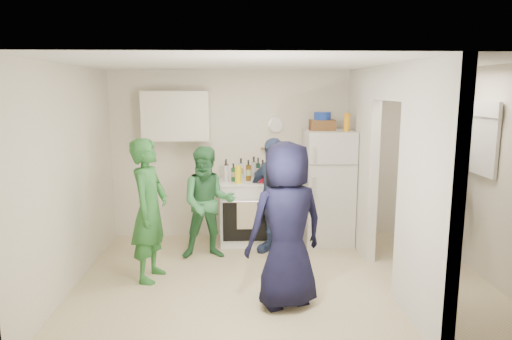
{
  "coord_description": "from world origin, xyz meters",
  "views": [
    {
      "loc": [
        -0.52,
        -5.09,
        2.22
      ],
      "look_at": [
        -0.3,
        0.4,
        1.25
      ],
      "focal_mm": 32.0,
      "sensor_mm": 36.0,
      "label": 1
    }
  ],
  "objects": [
    {
      "name": "yellow_cup_stack_top",
      "position": [
        1.01,
        1.24,
        1.77
      ],
      "size": [
        0.09,
        0.09,
        0.25
      ],
      "primitive_type": "cylinder",
      "color": "#F7A014",
      "rests_on": "fridge"
    },
    {
      "name": "person_green_center",
      "position": [
        -0.92,
        0.77,
        0.75
      ],
      "size": [
        0.78,
        0.63,
        1.5
      ],
      "primitive_type": "imported",
      "rotation": [
        0.0,
        0.0,
        0.09
      ],
      "color": "#398349",
      "rests_on": "floor"
    },
    {
      "name": "nook_window_frame",
      "position": [
        2.36,
        0.2,
        1.65
      ],
      "size": [
        0.04,
        0.76,
        0.86
      ],
      "primitive_type": "cube",
      "color": "white",
      "rests_on": "wall_right"
    },
    {
      "name": "spice_shelf",
      "position": [
        0.0,
        1.65,
        1.35
      ],
      "size": [
        0.35,
        0.08,
        0.03
      ],
      "primitive_type": "cube",
      "color": "olive",
      "rests_on": "wall_back"
    },
    {
      "name": "yellow_cup_stack_stove",
      "position": [
        -0.52,
        1.15,
        1.05
      ],
      "size": [
        0.09,
        0.09,
        0.25
      ],
      "primitive_type": "cylinder",
      "color": "yellow",
      "rests_on": "stove"
    },
    {
      "name": "bottle_a",
      "position": [
        -0.69,
        1.49,
        1.08
      ],
      "size": [
        0.06,
        0.06,
        0.29
      ],
      "primitive_type": "cylinder",
      "color": "brown",
      "rests_on": "stove"
    },
    {
      "name": "bottle_b",
      "position": [
        -0.59,
        1.3,
        1.06
      ],
      "size": [
        0.06,
        0.06,
        0.26
      ],
      "primitive_type": "cylinder",
      "color": "#1B5229",
      "rests_on": "stove"
    },
    {
      "name": "bottle_d",
      "position": [
        -0.37,
        1.34,
        1.08
      ],
      "size": [
        0.07,
        0.07,
        0.3
      ],
      "primitive_type": "cylinder",
      "color": "#5C3E10",
      "rests_on": "stove"
    },
    {
      "name": "blue_bowl",
      "position": [
        0.69,
        1.39,
        1.85
      ],
      "size": [
        0.24,
        0.24,
        0.11
      ],
      "primitive_type": "cylinder",
      "color": "#163297",
      "rests_on": "wicker_basket"
    },
    {
      "name": "wall_clock",
      "position": [
        0.05,
        1.68,
        1.7
      ],
      "size": [
        0.22,
        0.02,
        0.22
      ],
      "primitive_type": "cylinder",
      "rotation": [
        1.57,
        0.0,
        0.0
      ],
      "color": "white",
      "rests_on": "wall_back"
    },
    {
      "name": "bottle_h",
      "position": [
        -0.69,
        1.27,
        1.09
      ],
      "size": [
        0.07,
        0.07,
        0.31
      ],
      "primitive_type": "cylinder",
      "color": "#B2B4BE",
      "rests_on": "stove"
    },
    {
      "name": "floor",
      "position": [
        0.0,
        0.0,
        0.0
      ],
      "size": [
        4.8,
        4.8,
        0.0
      ],
      "primitive_type": "plane",
      "color": "beige",
      "rests_on": "ground"
    },
    {
      "name": "wall_right",
      "position": [
        2.4,
        0.0,
        1.25
      ],
      "size": [
        0.0,
        3.4,
        3.4
      ],
      "primitive_type": "plane",
      "rotation": [
        1.57,
        0.0,
        -1.57
      ],
      "color": "silver",
      "rests_on": "floor"
    },
    {
      "name": "person_green_left",
      "position": [
        -1.55,
        0.1,
        0.84
      ],
      "size": [
        0.52,
        0.68,
        1.68
      ],
      "primitive_type": "imported",
      "rotation": [
        0.0,
        0.0,
        1.37
      ],
      "color": "#2F7731",
      "rests_on": "floor"
    },
    {
      "name": "person_nook",
      "position": [
        1.9,
        0.38,
        0.81
      ],
      "size": [
        0.68,
        1.09,
        1.63
      ],
      "primitive_type": "imported",
      "rotation": [
        0.0,
        0.0,
        -1.65
      ],
      "color": "black",
      "rests_on": "floor"
    },
    {
      "name": "fridge",
      "position": [
        0.79,
        1.34,
        0.82
      ],
      "size": [
        0.68,
        0.66,
        1.65
      ],
      "primitive_type": "cube",
      "color": "silver",
      "rests_on": "floor"
    },
    {
      "name": "stove",
      "position": [
        -0.4,
        1.37,
        0.46
      ],
      "size": [
        0.78,
        0.65,
        0.93
      ],
      "primitive_type": "cube",
      "color": "white",
      "rests_on": "floor"
    },
    {
      "name": "upper_cabinet",
      "position": [
        -1.4,
        1.52,
        1.85
      ],
      "size": [
        0.95,
        0.34,
        0.7
      ],
      "primitive_type": "cube",
      "color": "silver",
      "rests_on": "wall_back"
    },
    {
      "name": "person_navy",
      "position": [
        -0.03,
        -0.63,
        0.86
      ],
      "size": [
        0.98,
        0.82,
        1.72
      ],
      "primitive_type": "imported",
      "rotation": [
        0.0,
        0.0,
        -2.77
      ],
      "color": "black",
      "rests_on": "floor"
    },
    {
      "name": "nook_valance",
      "position": [
        2.34,
        0.2,
        2.0
      ],
      "size": [
        0.04,
        0.82,
        0.18
      ],
      "primitive_type": "cube",
      "color": "white",
      "rests_on": "wall_right"
    },
    {
      "name": "bottle_f",
      "position": [
        -0.23,
        1.4,
        1.09
      ],
      "size": [
        0.06,
        0.06,
        0.32
      ],
      "primitive_type": "cylinder",
      "color": "#113022",
      "rests_on": "stove"
    },
    {
      "name": "ceiling",
      "position": [
        0.0,
        0.0,
        2.5
      ],
      "size": [
        4.8,
        4.8,
        0.0
      ],
      "primitive_type": "plane",
      "rotation": [
        3.14,
        0.0,
        0.0
      ],
      "color": "white",
      "rests_on": "wall_back"
    },
    {
      "name": "bottle_c",
      "position": [
        -0.47,
        1.51,
        1.08
      ],
      "size": [
        0.08,
        0.08,
        0.3
      ],
      "primitive_type": "cylinder",
      "color": "silver",
      "rests_on": "stove"
    },
    {
      "name": "wall_front",
      "position": [
        0.0,
        -1.7,
        1.25
      ],
      "size": [
        4.8,
        0.0,
        4.8
      ],
      "primitive_type": "plane",
      "rotation": [
        -1.57,
        0.0,
        0.0
      ],
      "color": "silver",
      "rests_on": "floor"
    },
    {
      "name": "partition_pier_front",
      "position": [
        1.2,
        -1.1,
        1.25
      ],
      "size": [
        0.12,
        1.2,
        2.5
      ],
      "primitive_type": "cube",
      "color": "silver",
      "rests_on": "floor"
    },
    {
      "name": "nook_window",
      "position": [
        2.38,
        0.2,
        1.65
      ],
      "size": [
        0.03,
        0.7,
        0.8
      ],
      "primitive_type": "cube",
      "color": "black",
      "rests_on": "wall_right"
    },
    {
      "name": "partition_pier_back",
      "position": [
        1.2,
        1.1,
        1.25
      ],
      "size": [
        0.12,
        1.2,
        2.5
      ],
      "primitive_type": "cube",
      "color": "silver",
      "rests_on": "floor"
    },
    {
      "name": "wall_left",
      "position": [
        -2.4,
        0.0,
        1.25
      ],
      "size": [
        0.0,
        3.4,
        3.4
      ],
      "primitive_type": "plane",
      "rotation": [
        1.57,
        0.0,
        1.57
      ],
      "color": "silver",
      "rests_on": "floor"
    },
    {
      "name": "bottle_e",
      "position": [
        -0.28,
        1.56,
        1.09
      ],
      "size": [
        0.08,
        0.08,
        0.32
      ],
      "primitive_type": "cylinder",
      "color": "#99A3AA",
      "rests_on": "stove"
    },
    {
      "name": "red_cup",
      "position": [
        -0.18,
        1.17,
        0.99
      ],
      "size": [
        0.09,
        0.09,
        0.12
      ],
      "primitive_type": "cylinder",
      "color": "#B60C22",
      "rests_on": "stove"
    },
    {
      "name": "bottle_g",
      "position": [
        -0.15,
        1.51,
        1.07
      ],
      "size": [
        0.07,
        0.07,
        0.27
      ],
      "primitive_type": "cylinder",
      "color": "olive",
      "rests_on": "stove"
    },
    {
      "name": "wicker_basket",
      "position": [
        0.69,
        1.39,
        1.72
      ],
      "size": [
        0.35,
        0.25,
        0.15
      ],
      "primitive_type": "cube",
      "color": "brown",
      "rests_on": "fridge"
    },
    {
      "name": "wall_back",
      "position": [
        0.0,
        1.7,
        1.25
      ],
      "size": [
        4.8,
        0.0,
        4.8
      ],
      "primitive_type": "plane",
      "rotation": [
        1.57,
        0.0,
        0.0
      ],
      "color": "silver",
      "rests_on": "floor"
    },
    {
      "name": "partition_header",
      "position": [
        1.2,
        0.0,
        2.3
      ],
      "size": [
        0.12,
        1.0,
        0.4
      ],
      "primitive_type": "cube",
      "color": "silver",
      "rests_on": "partition_pier_back"
    },
    {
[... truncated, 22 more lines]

